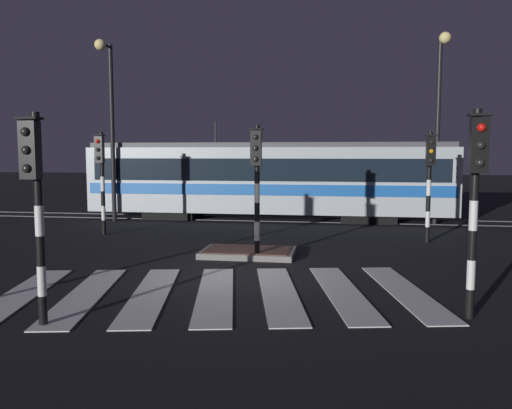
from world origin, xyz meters
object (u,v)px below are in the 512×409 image
object	(u,v)px
traffic_light_corner_far_right	(430,170)
traffic_light_corner_near_right	(476,182)
traffic_light_median_centre	(257,172)
traffic_light_corner_far_left	(101,167)
traffic_light_kerb_mid_left	(35,187)
street_lamp_trackside_right	(439,107)
tram	(268,178)
street_lamp_trackside_left	(109,109)

from	to	relation	value
traffic_light_corner_far_right	traffic_light_corner_near_right	bearing A→B (deg)	-94.04
traffic_light_corner_far_right	traffic_light_median_centre	bearing A→B (deg)	-145.05
traffic_light_corner_far_left	traffic_light_corner_near_right	bearing A→B (deg)	-36.92
traffic_light_kerb_mid_left	street_lamp_trackside_right	world-z (taller)	street_lamp_trackside_right
traffic_light_corner_far_left	street_lamp_trackside_right	distance (m)	12.77
traffic_light_median_centre	street_lamp_trackside_right	size ratio (longest dim) A/B	0.49
traffic_light_median_centre	tram	distance (m)	8.57
traffic_light_corner_far_right	traffic_light_corner_far_left	xyz separation A→B (m)	(-10.79, -0.08, 0.04)
traffic_light_corner_far_right	traffic_light_corner_far_left	distance (m)	10.79
traffic_light_corner_far_left	street_lamp_trackside_right	world-z (taller)	street_lamp_trackside_right
street_lamp_trackside_left	tram	distance (m)	7.09
traffic_light_kerb_mid_left	street_lamp_trackside_right	size ratio (longest dim) A/B	0.48
traffic_light_median_centre	traffic_light_corner_far_left	distance (m)	6.77
traffic_light_corner_near_right	street_lamp_trackside_right	xyz separation A→B (m)	(1.55, 12.07, 2.26)
traffic_light_corner_near_right	traffic_light_corner_far_left	size ratio (longest dim) A/B	1.00
traffic_light_median_centre	traffic_light_corner_near_right	size ratio (longest dim) A/B	1.00
traffic_light_median_centre	traffic_light_corner_far_right	world-z (taller)	traffic_light_median_centre
traffic_light_corner_far_left	tram	xyz separation A→B (m)	(5.05, 5.16, -0.58)
traffic_light_corner_far_right	traffic_light_kerb_mid_left	bearing A→B (deg)	-129.14
street_lamp_trackside_right	street_lamp_trackside_left	bearing A→B (deg)	-175.76
traffic_light_median_centre	traffic_light_corner_far_left	xyz separation A→B (m)	(-5.89, 3.34, -0.01)
traffic_light_corner_near_right	traffic_light_corner_far_right	bearing A→B (deg)	85.96
street_lamp_trackside_left	tram	bearing A→B (deg)	15.63
traffic_light_kerb_mid_left	traffic_light_median_centre	bearing A→B (deg)	65.69
traffic_light_median_centre	tram	size ratio (longest dim) A/B	0.23
street_lamp_trackside_left	traffic_light_corner_far_left	bearing A→B (deg)	-70.49
traffic_light_median_centre	traffic_light_kerb_mid_left	bearing A→B (deg)	-114.31
traffic_light_corner_far_right	tram	xyz separation A→B (m)	(-5.74, 5.08, -0.54)
traffic_light_corner_far_left	traffic_light_corner_far_right	bearing A→B (deg)	0.45
traffic_light_median_centre	traffic_light_corner_near_right	bearing A→B (deg)	-45.03
traffic_light_kerb_mid_left	street_lamp_trackside_left	bearing A→B (deg)	109.53
street_lamp_trackside_right	tram	bearing A→B (deg)	173.33
traffic_light_median_centre	traffic_light_corner_far_left	bearing A→B (deg)	150.44
traffic_light_corner_far_left	traffic_light_kerb_mid_left	bearing A→B (deg)	-70.46
traffic_light_corner_near_right	traffic_light_corner_far_left	bearing A→B (deg)	143.08
street_lamp_trackside_left	street_lamp_trackside_right	bearing A→B (deg)	4.24
traffic_light_median_centre	street_lamp_trackside_left	distance (m)	10.05
traffic_light_corner_near_right	street_lamp_trackside_right	bearing A→B (deg)	82.70
traffic_light_kerb_mid_left	traffic_light_corner_far_left	bearing A→B (deg)	109.54
traffic_light_median_centre	street_lamp_trackside_left	size ratio (longest dim) A/B	0.49
traffic_light_corner_far_right	street_lamp_trackside_left	world-z (taller)	street_lamp_trackside_left
traffic_light_corner_far_right	traffic_light_corner_far_left	bearing A→B (deg)	-179.55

